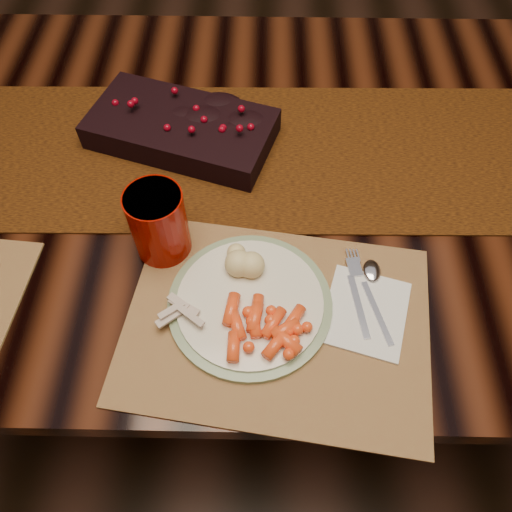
{
  "coord_description": "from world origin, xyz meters",
  "views": [
    {
      "loc": [
        0.01,
        -0.68,
        1.45
      ],
      "look_at": [
        -0.0,
        -0.24,
        0.8
      ],
      "focal_mm": 35.0,
      "sensor_mm": 36.0,
      "label": 1
    }
  ],
  "objects_px": {
    "mashed_potatoes": "(238,259)",
    "turkey_shreds": "(180,310)",
    "centerpiece": "(181,125)",
    "placemat_main": "(277,322)",
    "napkin": "(366,312)",
    "dinner_plate": "(250,303)",
    "baby_carrots": "(261,323)",
    "dining_table": "(259,269)",
    "red_cup": "(159,223)"
  },
  "relations": [
    {
      "from": "dinner_plate",
      "to": "napkin",
      "type": "bearing_deg",
      "value": -3.26
    },
    {
      "from": "turkey_shreds",
      "to": "dining_table",
      "type": "bearing_deg",
      "value": 70.75
    },
    {
      "from": "turkey_shreds",
      "to": "napkin",
      "type": "relative_size",
      "value": 0.52
    },
    {
      "from": "baby_carrots",
      "to": "dining_table",
      "type": "bearing_deg",
      "value": 91.14
    },
    {
      "from": "dining_table",
      "to": "placemat_main",
      "type": "xyz_separation_m",
      "value": [
        0.03,
        -0.33,
        0.38
      ]
    },
    {
      "from": "dining_table",
      "to": "turkey_shreds",
      "type": "relative_size",
      "value": 24.22
    },
    {
      "from": "placemat_main",
      "to": "baby_carrots",
      "type": "xyz_separation_m",
      "value": [
        -0.02,
        -0.02,
        0.03
      ]
    },
    {
      "from": "centerpiece",
      "to": "napkin",
      "type": "distance_m",
      "value": 0.5
    },
    {
      "from": "dinner_plate",
      "to": "turkey_shreds",
      "type": "bearing_deg",
      "value": -167.84
    },
    {
      "from": "turkey_shreds",
      "to": "baby_carrots",
      "type": "bearing_deg",
      "value": -9.85
    },
    {
      "from": "mashed_potatoes",
      "to": "napkin",
      "type": "height_order",
      "value": "mashed_potatoes"
    },
    {
      "from": "red_cup",
      "to": "turkey_shreds",
      "type": "bearing_deg",
      "value": -72.06
    },
    {
      "from": "dinner_plate",
      "to": "turkey_shreds",
      "type": "height_order",
      "value": "turkey_shreds"
    },
    {
      "from": "dining_table",
      "to": "napkin",
      "type": "relative_size",
      "value": 12.71
    },
    {
      "from": "turkey_shreds",
      "to": "napkin",
      "type": "distance_m",
      "value": 0.29
    },
    {
      "from": "placemat_main",
      "to": "dinner_plate",
      "type": "relative_size",
      "value": 1.8
    },
    {
      "from": "dinner_plate",
      "to": "red_cup",
      "type": "xyz_separation_m",
      "value": [
        -0.15,
        0.11,
        0.06
      ]
    },
    {
      "from": "placemat_main",
      "to": "red_cup",
      "type": "relative_size",
      "value": 3.66
    },
    {
      "from": "dinner_plate",
      "to": "baby_carrots",
      "type": "height_order",
      "value": "baby_carrots"
    },
    {
      "from": "turkey_shreds",
      "to": "mashed_potatoes",
      "type": "bearing_deg",
      "value": 45.29
    },
    {
      "from": "mashed_potatoes",
      "to": "turkey_shreds",
      "type": "relative_size",
      "value": 1.09
    },
    {
      "from": "dining_table",
      "to": "mashed_potatoes",
      "type": "height_order",
      "value": "mashed_potatoes"
    },
    {
      "from": "napkin",
      "to": "placemat_main",
      "type": "bearing_deg",
      "value": -155.93
    },
    {
      "from": "centerpiece",
      "to": "placemat_main",
      "type": "xyz_separation_m",
      "value": [
        0.18,
        -0.4,
        -0.04
      ]
    },
    {
      "from": "placemat_main",
      "to": "baby_carrots",
      "type": "height_order",
      "value": "baby_carrots"
    },
    {
      "from": "turkey_shreds",
      "to": "dinner_plate",
      "type": "bearing_deg",
      "value": 12.16
    },
    {
      "from": "placemat_main",
      "to": "napkin",
      "type": "relative_size",
      "value": 3.26
    },
    {
      "from": "mashed_potatoes",
      "to": "centerpiece",
      "type": "bearing_deg",
      "value": 111.5
    },
    {
      "from": "dining_table",
      "to": "turkey_shreds",
      "type": "bearing_deg",
      "value": -109.25
    },
    {
      "from": "baby_carrots",
      "to": "red_cup",
      "type": "distance_m",
      "value": 0.23
    },
    {
      "from": "centerpiece",
      "to": "mashed_potatoes",
      "type": "relative_size",
      "value": 4.32
    },
    {
      "from": "dinner_plate",
      "to": "mashed_potatoes",
      "type": "height_order",
      "value": "mashed_potatoes"
    },
    {
      "from": "centerpiece",
      "to": "napkin",
      "type": "relative_size",
      "value": 2.46
    },
    {
      "from": "dining_table",
      "to": "baby_carrots",
      "type": "distance_m",
      "value": 0.54
    },
    {
      "from": "baby_carrots",
      "to": "napkin",
      "type": "distance_m",
      "value": 0.17
    },
    {
      "from": "dining_table",
      "to": "centerpiece",
      "type": "relative_size",
      "value": 5.17
    },
    {
      "from": "dinner_plate",
      "to": "baby_carrots",
      "type": "distance_m",
      "value": 0.05
    },
    {
      "from": "centerpiece",
      "to": "turkey_shreds",
      "type": "height_order",
      "value": "centerpiece"
    },
    {
      "from": "napkin",
      "to": "dinner_plate",
      "type": "bearing_deg",
      "value": -166.78
    },
    {
      "from": "dinner_plate",
      "to": "turkey_shreds",
      "type": "xyz_separation_m",
      "value": [
        -0.1,
        -0.02,
        0.02
      ]
    },
    {
      "from": "turkey_shreds",
      "to": "placemat_main",
      "type": "bearing_deg",
      "value": -2.35
    },
    {
      "from": "baby_carrots",
      "to": "red_cup",
      "type": "xyz_separation_m",
      "value": [
        -0.16,
        0.15,
        0.04
      ]
    },
    {
      "from": "placemat_main",
      "to": "dining_table",
      "type": "bearing_deg",
      "value": 103.43
    },
    {
      "from": "centerpiece",
      "to": "placemat_main",
      "type": "distance_m",
      "value": 0.44
    },
    {
      "from": "mashed_potatoes",
      "to": "red_cup",
      "type": "xyz_separation_m",
      "value": [
        -0.13,
        0.05,
        0.03
      ]
    },
    {
      "from": "mashed_potatoes",
      "to": "napkin",
      "type": "bearing_deg",
      "value": -19.83
    },
    {
      "from": "dining_table",
      "to": "napkin",
      "type": "xyz_separation_m",
      "value": [
        0.17,
        -0.32,
        0.38
      ]
    },
    {
      "from": "placemat_main",
      "to": "napkin",
      "type": "height_order",
      "value": "napkin"
    },
    {
      "from": "dining_table",
      "to": "turkey_shreds",
      "type": "distance_m",
      "value": 0.53
    },
    {
      "from": "napkin",
      "to": "red_cup",
      "type": "relative_size",
      "value": 1.12
    }
  ]
}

